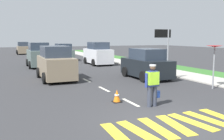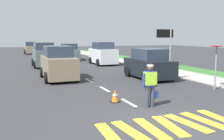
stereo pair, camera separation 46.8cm
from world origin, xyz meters
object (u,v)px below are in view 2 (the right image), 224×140
object	(u,v)px
car_outgoing_far	(69,52)
road_worker	(150,84)
yield_sign	(216,50)
car_oncoming_second	(44,55)
car_oncoming_third	(31,48)
car_parked_curbside	(149,65)
car_parked_far	(103,54)
traffic_cone_near	(115,96)
car_oncoming_lead	(58,64)
lane_direction_sign	(167,42)

from	to	relation	value
car_outgoing_far	road_worker	bearing A→B (deg)	-93.59
yield_sign	car_oncoming_second	size ratio (longest dim) A/B	0.59
road_worker	car_oncoming_third	xyz separation A→B (m)	(-2.16, 35.49, -0.01)
road_worker	car_parked_curbside	size ratio (longest dim) A/B	0.42
car_parked_far	car_oncoming_third	bearing A→B (deg)	105.80
traffic_cone_near	car_oncoming_lead	world-z (taller)	car_oncoming_lead
car_outgoing_far	car_oncoming_second	world-z (taller)	car_oncoming_second
car_oncoming_lead	car_outgoing_far	distance (m)	14.18
traffic_cone_near	car_outgoing_far	distance (m)	20.69
road_worker	car_parked_curbside	world-z (taller)	car_parked_curbside
lane_direction_sign	car_parked_curbside	xyz separation A→B (m)	(-0.45, 1.37, -1.49)
yield_sign	lane_direction_sign	bearing A→B (deg)	107.94
traffic_cone_near	car_outgoing_far	size ratio (longest dim) A/B	0.12
yield_sign	car_oncoming_second	world-z (taller)	yield_sign
car_oncoming_third	car_parked_far	bearing A→B (deg)	-74.20
car_outgoing_far	car_oncoming_lead	bearing A→B (deg)	-104.63
car_outgoing_far	car_oncoming_third	world-z (taller)	car_oncoming_third
yield_sign	car_oncoming_third	bearing A→B (deg)	101.67
road_worker	car_parked_far	world-z (taller)	car_parked_far
car_parked_far	car_oncoming_second	xyz separation A→B (m)	(-5.75, 0.12, -0.00)
car_oncoming_second	car_oncoming_third	distance (m)	19.84
road_worker	traffic_cone_near	size ratio (longest dim) A/B	3.11
car_oncoming_lead	car_parked_far	bearing A→B (deg)	52.85
lane_direction_sign	traffic_cone_near	world-z (taller)	lane_direction_sign
car_parked_far	car_oncoming_second	distance (m)	5.75
lane_direction_sign	car_oncoming_lead	bearing A→B (deg)	151.48
car_parked_curbside	car_oncoming_lead	bearing A→B (deg)	161.08
lane_direction_sign	car_parked_curbside	bearing A→B (deg)	108.13
lane_direction_sign	car_parked_far	world-z (taller)	lane_direction_sign
road_worker	car_parked_curbside	bearing A→B (deg)	60.74
car_parked_far	car_parked_curbside	xyz separation A→B (m)	(-0.09, -9.46, -0.13)
yield_sign	car_parked_far	xyz separation A→B (m)	(-1.34, 13.85, -1.01)
road_worker	car_oncoming_lead	xyz separation A→B (m)	(-2.22, 8.00, 0.08)
car_oncoming_lead	traffic_cone_near	bearing A→B (deg)	-79.97
lane_direction_sign	car_parked_far	distance (m)	10.92
yield_sign	car_outgoing_far	xyz separation A→B (m)	(-3.46, 20.04, -1.14)
car_parked_curbside	car_oncoming_second	size ratio (longest dim) A/B	1.03
road_worker	car_parked_curbside	xyz separation A→B (m)	(3.40, 6.07, -0.01)
car_oncoming_third	road_worker	bearing A→B (deg)	-86.52
yield_sign	car_parked_far	bearing A→B (deg)	95.52
traffic_cone_near	car_parked_far	world-z (taller)	car_parked_far
car_oncoming_lead	car_oncoming_second	bearing A→B (deg)	90.29
car_oncoming_lead	car_outgoing_far	size ratio (longest dim) A/B	0.95
yield_sign	traffic_cone_near	world-z (taller)	yield_sign
car_outgoing_far	car_parked_far	bearing A→B (deg)	-71.03
car_oncoming_lead	car_parked_curbside	world-z (taller)	car_oncoming_lead
car_oncoming_lead	car_oncoming_second	size ratio (longest dim) A/B	1.07
traffic_cone_near	car_parked_curbside	distance (m)	6.63
traffic_cone_near	car_parked_far	distance (m)	15.07
car_oncoming_second	traffic_cone_near	bearing A→B (deg)	-85.08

